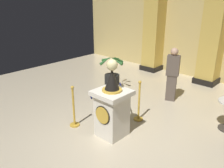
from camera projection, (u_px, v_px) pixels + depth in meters
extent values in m
plane|color=beige|center=(113.00, 141.00, 5.11)|extent=(12.80, 12.80, 0.00)
cube|color=tan|center=(219.00, 24.00, 8.09)|extent=(12.80, 0.16, 4.15)
cube|color=silver|center=(112.00, 115.00, 5.19)|extent=(0.58, 0.58, 0.99)
cube|color=silver|center=(112.00, 93.00, 4.99)|extent=(0.72, 0.72, 0.10)
cylinder|color=gold|center=(102.00, 115.00, 4.94)|extent=(0.38, 0.03, 0.38)
cylinder|color=black|center=(103.00, 115.00, 4.94)|extent=(0.42, 0.01, 0.42)
cylinder|color=gold|center=(112.00, 90.00, 4.97)|extent=(0.43, 0.43, 0.04)
cone|color=black|center=(112.00, 79.00, 4.88)|extent=(0.32, 0.32, 0.46)
cylinder|color=gold|center=(112.00, 69.00, 4.80)|extent=(0.03, 0.03, 0.06)
sphere|color=beige|center=(112.00, 65.00, 4.77)|extent=(0.24, 0.24, 0.24)
cylinder|color=gold|center=(138.00, 119.00, 6.00)|extent=(0.24, 0.24, 0.03)
cylinder|color=gold|center=(139.00, 102.00, 5.83)|extent=(0.05, 0.05, 0.99)
sphere|color=gold|center=(140.00, 82.00, 5.64)|extent=(0.08, 0.08, 0.08)
cylinder|color=gold|center=(75.00, 125.00, 5.73)|extent=(0.24, 0.24, 0.03)
cylinder|color=gold|center=(74.00, 108.00, 5.56)|extent=(0.05, 0.05, 0.97)
sphere|color=gold|center=(72.00, 87.00, 5.37)|extent=(0.08, 0.08, 0.08)
cylinder|color=#141947|center=(123.00, 92.00, 5.66)|extent=(0.68, 0.52, 0.22)
cylinder|color=#141947|center=(90.00, 95.00, 5.52)|extent=(0.68, 0.52, 0.22)
sphere|color=#141947|center=(107.00, 97.00, 5.62)|extent=(0.04, 0.04, 0.04)
cube|color=black|center=(152.00, 67.00, 10.03)|extent=(0.75, 0.75, 0.20)
cube|color=gold|center=(154.00, 22.00, 9.36)|extent=(0.65, 0.65, 3.98)
cube|color=black|center=(206.00, 80.00, 8.51)|extent=(0.76, 0.76, 0.20)
cube|color=gold|center=(214.00, 27.00, 7.83)|extent=(0.66, 0.66, 3.98)
cylinder|color=black|center=(112.00, 82.00, 7.95)|extent=(0.51, 0.51, 0.49)
cylinder|color=brown|center=(112.00, 70.00, 7.80)|extent=(0.08, 0.08, 0.34)
cone|color=#2D662D|center=(117.00, 61.00, 7.54)|extent=(0.45, 0.12, 0.22)
cone|color=#2D662D|center=(118.00, 59.00, 7.78)|extent=(0.20, 0.42, 0.35)
cone|color=#2D662D|center=(115.00, 59.00, 7.87)|extent=(0.20, 0.45, 0.27)
cone|color=#2D662D|center=(107.00, 59.00, 7.81)|extent=(0.45, 0.12, 0.26)
cone|color=#2D662D|center=(106.00, 60.00, 7.63)|extent=(0.28, 0.40, 0.35)
cone|color=#2D662D|center=(112.00, 62.00, 7.47)|extent=(0.31, 0.40, 0.33)
cube|color=brown|center=(171.00, 88.00, 6.99)|extent=(0.33, 0.27, 0.80)
cube|color=brown|center=(173.00, 65.00, 6.74)|extent=(0.42, 0.34, 0.60)
sphere|color=tan|center=(175.00, 52.00, 6.60)|extent=(0.22, 0.22, 0.22)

